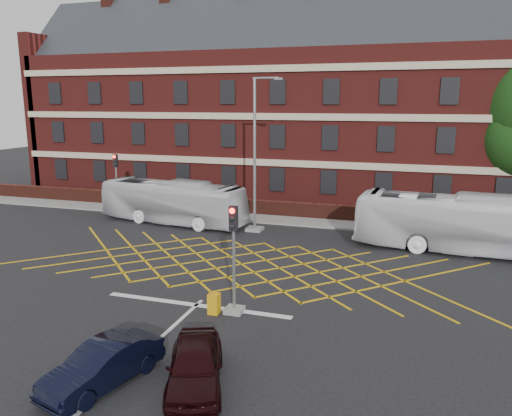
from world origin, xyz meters
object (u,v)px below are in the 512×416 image
(bus_right, at_px, (463,224))
(utility_cabinet, at_px, (214,304))
(car_navy, at_px, (103,365))
(street_lamp, at_px, (256,179))
(direction_signs, at_px, (117,193))
(bus_left, at_px, (173,202))
(traffic_light_far, at_px, (117,188))
(car_maroon, at_px, (195,365))
(traffic_light_near, at_px, (234,270))

(bus_right, xyz_separation_m, utility_cabinet, (-9.80, -11.68, -1.20))
(car_navy, bearing_deg, street_lamp, 109.03)
(car_navy, bearing_deg, direction_signs, 137.29)
(direction_signs, bearing_deg, car_navy, -57.90)
(bus_left, relative_size, utility_cabinet, 12.95)
(traffic_light_far, bearing_deg, car_maroon, -52.09)
(car_navy, xyz_separation_m, direction_signs, (-12.86, 20.50, 0.75))
(car_maroon, bearing_deg, street_lamp, 81.14)
(car_navy, xyz_separation_m, utility_cabinet, (1.14, 5.64, -0.22))
(bus_right, bearing_deg, street_lamp, 89.71)
(bus_left, distance_m, car_maroon, 20.26)
(car_navy, distance_m, utility_cabinet, 5.76)
(car_navy, distance_m, car_maroon, 2.69)
(direction_signs, relative_size, utility_cabinet, 2.71)
(street_lamp, bearing_deg, traffic_light_near, -75.91)
(bus_left, bearing_deg, street_lamp, -83.34)
(bus_right, relative_size, street_lamp, 1.21)
(car_maroon, height_order, street_lamp, street_lamp)
(traffic_light_near, relative_size, traffic_light_far, 1.00)
(car_maroon, height_order, direction_signs, direction_signs)
(bus_left, relative_size, car_maroon, 2.71)
(car_navy, distance_m, traffic_light_near, 6.34)
(street_lamp, xyz_separation_m, direction_signs, (-11.63, 2.23, -1.96))
(traffic_light_far, relative_size, utility_cabinet, 5.26)
(bus_right, bearing_deg, traffic_light_near, 145.57)
(traffic_light_far, bearing_deg, bus_right, -8.08)
(bus_left, relative_size, bus_right, 0.91)
(street_lamp, bearing_deg, utility_cabinet, -79.37)
(direction_signs, bearing_deg, traffic_light_far, 114.08)
(car_navy, relative_size, street_lamp, 0.40)
(traffic_light_near, height_order, utility_cabinet, traffic_light_near)
(bus_right, distance_m, street_lamp, 12.33)
(traffic_light_far, relative_size, street_lamp, 0.45)
(bus_right, xyz_separation_m, traffic_light_far, (-23.90, 3.39, 0.16))
(utility_cabinet, bearing_deg, street_lamp, 100.63)
(bus_right, bearing_deg, car_maroon, 157.36)
(street_lamp, bearing_deg, car_maroon, -77.74)
(traffic_light_near, bearing_deg, utility_cabinet, -156.48)
(bus_left, height_order, utility_cabinet, bus_left)
(bus_left, height_order, car_maroon, bus_left)
(car_navy, relative_size, traffic_light_near, 0.89)
(bus_right, distance_m, direction_signs, 24.02)
(street_lamp, bearing_deg, direction_signs, 169.16)
(traffic_light_far, relative_size, direction_signs, 1.94)
(traffic_light_near, bearing_deg, car_maroon, -82.20)
(car_navy, relative_size, utility_cabinet, 4.71)
(traffic_light_near, relative_size, utility_cabinet, 5.26)
(traffic_light_far, distance_m, street_lamp, 12.08)
(traffic_light_near, xyz_separation_m, street_lamp, (-3.09, 12.32, 1.57))
(bus_left, bearing_deg, car_maroon, -142.32)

